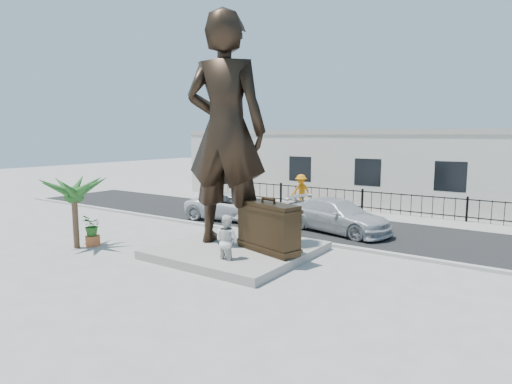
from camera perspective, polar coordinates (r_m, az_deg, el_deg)
ground at (r=14.58m, az=-4.54°, el=-9.86°), size 100.00×100.00×0.00m
street at (r=21.18m, az=9.30°, el=-4.39°), size 40.00×7.00×0.01m
curb at (r=18.14m, az=4.52°, el=-6.17°), size 40.00×0.25×0.12m
far_sidewalk at (r=24.79m, az=13.28°, el=-2.73°), size 40.00×2.50×0.02m
plinth at (r=15.97m, az=-2.52°, el=-7.73°), size 5.20×5.20×0.30m
fence at (r=25.43m, az=13.98°, el=-1.15°), size 22.00×0.10×1.20m
building at (r=29.21m, az=17.01°, el=3.01°), size 28.00×7.00×4.40m
statue at (r=15.96m, az=-4.08°, el=8.13°), size 3.53×2.81×8.45m
suitcase at (r=15.00m, az=1.64°, el=-4.72°), size 2.59×1.42×1.74m
tourist at (r=14.26m, az=-3.90°, el=-6.54°), size 0.90×0.72×1.78m
car_white at (r=22.19m, az=-2.95°, el=-1.90°), size 5.38×3.24×1.40m
car_silver at (r=19.71m, az=10.81°, el=-3.12°), size 5.43×3.11×1.48m
worker at (r=25.97m, az=6.03°, el=0.15°), size 1.36×0.86×2.00m
palm_tree at (r=18.24m, az=-22.76°, el=-6.86°), size 1.80×1.80×3.20m
planter at (r=18.29m, az=-20.92°, el=-6.09°), size 0.56×0.56×0.40m
shrub at (r=18.16m, az=-21.01°, el=-4.18°), size 0.91×0.85×0.84m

